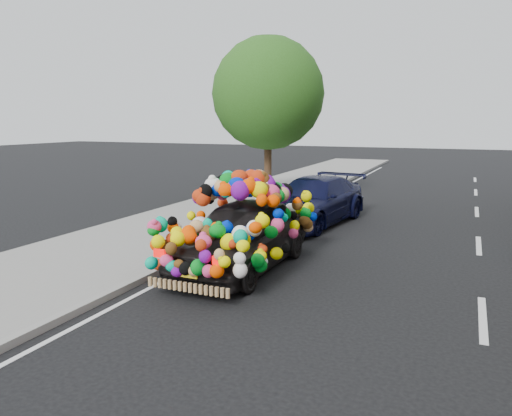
# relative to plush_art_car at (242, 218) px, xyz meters

# --- Properties ---
(ground) EXTENTS (100.00, 100.00, 0.00)m
(ground) POSITION_rel_plush_art_car_xyz_m (0.97, -1.01, -1.06)
(ground) COLOR black
(ground) RESTS_ON ground
(sidewalk) EXTENTS (4.00, 60.00, 0.12)m
(sidewalk) POSITION_rel_plush_art_car_xyz_m (-3.33, -1.01, -1.00)
(sidewalk) COLOR gray
(sidewalk) RESTS_ON ground
(kerb) EXTENTS (0.15, 60.00, 0.13)m
(kerb) POSITION_rel_plush_art_car_xyz_m (-1.38, -1.01, -1.00)
(kerb) COLOR gray
(kerb) RESTS_ON ground
(lane_markings) EXTENTS (6.00, 50.00, 0.01)m
(lane_markings) POSITION_rel_plush_art_car_xyz_m (4.57, -1.01, -1.06)
(lane_markings) COLOR silver
(lane_markings) RESTS_ON ground
(tree_near_sidewalk) EXTENTS (4.20, 4.20, 6.13)m
(tree_near_sidewalk) POSITION_rel_plush_art_car_xyz_m (-2.83, 8.49, 2.96)
(tree_near_sidewalk) COLOR #332114
(tree_near_sidewalk) RESTS_ON ground
(plush_art_car) EXTENTS (2.10, 4.44, 2.09)m
(plush_art_car) POSITION_rel_plush_art_car_xyz_m (0.00, 0.00, 0.00)
(plush_art_car) COLOR black
(plush_art_car) RESTS_ON ground
(navy_sedan) EXTENTS (2.60, 4.96, 1.37)m
(navy_sedan) POSITION_rel_plush_art_car_xyz_m (0.02, 4.99, -0.38)
(navy_sedan) COLOR black
(navy_sedan) RESTS_ON ground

